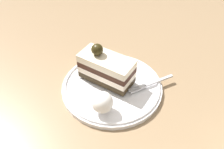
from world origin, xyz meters
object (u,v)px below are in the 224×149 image
object	(u,v)px
dessert_plate	(112,86)
cake_slice	(106,68)
fork	(150,84)
whipped_cream_dollop	(101,102)

from	to	relation	value
dessert_plate	cake_slice	xyz separation A→B (m)	(0.02, 0.01, 0.04)
fork	whipped_cream_dollop	bearing A→B (deg)	124.45
dessert_plate	fork	distance (m)	0.09
dessert_plate	whipped_cream_dollop	distance (m)	0.09
dessert_plate	whipped_cream_dollop	xyz separation A→B (m)	(-0.08, 0.02, 0.03)
whipped_cream_dollop	cake_slice	bearing A→B (deg)	-4.59
dessert_plate	fork	xyz separation A→B (m)	(-0.00, -0.09, 0.01)
dessert_plate	cake_slice	world-z (taller)	cake_slice
dessert_plate	fork	world-z (taller)	fork
dessert_plate	fork	bearing A→B (deg)	-90.82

